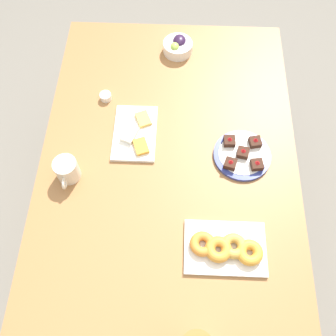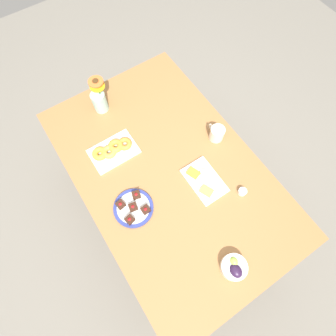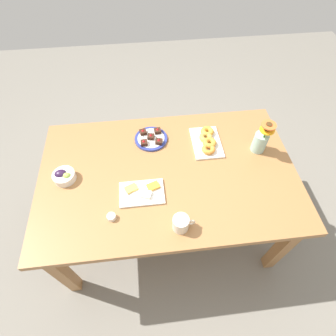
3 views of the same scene
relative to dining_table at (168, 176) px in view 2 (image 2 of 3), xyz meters
The scene contains 9 objects.
ground_plane 0.65m from the dining_table, ahead, with size 6.00×6.00×0.00m, color slate.
dining_table is the anchor object (origin of this frame).
coffee_mug 0.40m from the dining_table, 86.00° to the right, with size 0.12×0.09×0.09m.
grape_bowl 0.64m from the dining_table, behind, with size 0.13×0.13×0.07m.
cheese_platter 0.24m from the dining_table, 140.60° to the right, with size 0.26×0.17×0.03m.
croissant_platter 0.37m from the dining_table, 35.81° to the left, with size 0.19×0.28×0.05m.
jam_cup_honey 0.45m from the dining_table, 141.11° to the right, with size 0.05×0.05×0.03m.
dessert_plate 0.31m from the dining_table, 106.49° to the left, with size 0.22×0.22×0.05m.
flower_vase 0.64m from the dining_table, 10.68° to the left, with size 0.09×0.11×0.25m.
Camera 2 is at (-0.49, 0.33, 2.17)m, focal length 28.00 mm.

